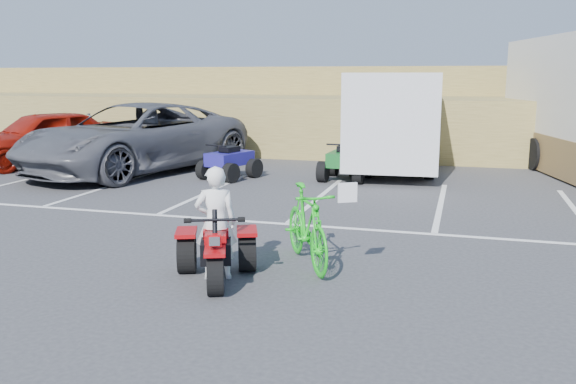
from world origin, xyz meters
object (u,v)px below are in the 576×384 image
(grey_pickup, at_px, (135,138))
(cargo_trailer, at_px, (396,118))
(red_car, at_px, (44,138))
(red_trike_atv, at_px, (217,281))
(green_dirt_bike, at_px, (307,226))
(quad_atv_green, at_px, (345,180))
(rider, at_px, (216,223))
(quad_atv_blue, at_px, (230,179))

(grey_pickup, height_order, cargo_trailer, cargo_trailer)
(red_car, bearing_deg, red_trike_atv, -16.53)
(red_trike_atv, distance_m, grey_pickup, 10.23)
(grey_pickup, height_order, red_car, grey_pickup)
(red_car, bearing_deg, cargo_trailer, 37.05)
(red_car, distance_m, cargo_trailer, 10.80)
(green_dirt_bike, bearing_deg, red_trike_atv, -164.19)
(grey_pickup, distance_m, quad_atv_green, 6.17)
(rider, distance_m, grey_pickup, 10.04)
(red_trike_atv, height_order, green_dirt_bike, green_dirt_bike)
(green_dirt_bike, height_order, quad_atv_green, green_dirt_bike)
(red_trike_atv, relative_size, cargo_trailer, 0.24)
(red_trike_atv, xyz_separation_m, green_dirt_bike, (0.99, 1.04, 0.59))
(green_dirt_bike, bearing_deg, quad_atv_blue, 89.25)
(rider, xyz_separation_m, quad_atv_green, (0.17, 8.42, -0.78))
(red_car, relative_size, cargo_trailer, 0.81)
(red_car, distance_m, quad_atv_green, 9.58)
(rider, bearing_deg, quad_atv_green, -112.66)
(rider, bearing_deg, grey_pickup, -75.41)
(quad_atv_green, bearing_deg, green_dirt_bike, -80.70)
(cargo_trailer, bearing_deg, red_car, -172.70)
(grey_pickup, xyz_separation_m, cargo_trailer, (7.13, 2.49, 0.54))
(grey_pickup, relative_size, quad_atv_blue, 4.74)
(green_dirt_bike, bearing_deg, cargo_trailer, 58.48)
(green_dirt_bike, relative_size, cargo_trailer, 0.32)
(red_trike_atv, distance_m, green_dirt_bike, 1.55)
(rider, xyz_separation_m, grey_pickup, (-5.92, 8.11, 0.21))
(red_trike_atv, height_order, quad_atv_blue, same)
(red_trike_atv, distance_m, rider, 0.79)
(rider, height_order, cargo_trailer, cargo_trailer)
(quad_atv_blue, bearing_deg, rider, -51.14)
(green_dirt_bike, xyz_separation_m, quad_atv_blue, (-3.91, 6.84, -0.59))
(green_dirt_bike, xyz_separation_m, quad_atv_green, (-0.88, 7.52, -0.59))
(rider, xyz_separation_m, quad_atv_blue, (-2.87, 7.74, -0.78))
(green_dirt_bike, distance_m, quad_atv_green, 7.59)
(quad_atv_green, bearing_deg, red_trike_atv, -88.10)
(green_dirt_bike, height_order, quad_atv_blue, green_dirt_bike)
(green_dirt_bike, distance_m, grey_pickup, 10.03)
(rider, height_order, red_car, red_car)
(quad_atv_green, bearing_deg, red_car, -178.29)
(rider, relative_size, quad_atv_blue, 1.04)
(red_car, height_order, cargo_trailer, cargo_trailer)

